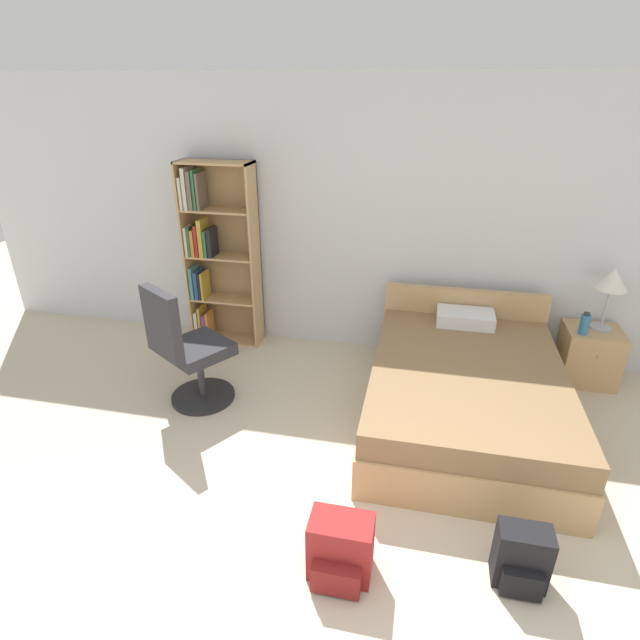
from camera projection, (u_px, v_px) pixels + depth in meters
wall_back at (407, 224)px, 4.66m from camera, size 9.00×0.06×2.60m
bookshelf at (214, 254)px, 5.00m from camera, size 0.72×0.28×1.85m
bed at (464, 390)px, 4.00m from camera, size 1.48×2.05×0.77m
office_chair at (187, 352)px, 4.09m from camera, size 0.69×0.72×1.09m
nightstand at (589, 355)px, 4.53m from camera, size 0.47×0.44×0.52m
table_lamp at (612, 282)px, 4.26m from camera, size 0.26×0.26×0.57m
water_bottle at (585, 324)px, 4.31m from camera, size 0.08×0.08×0.20m
backpack_black at (522, 559)px, 2.69m from camera, size 0.28×0.23×0.37m
backpack_red at (340, 550)px, 2.74m from camera, size 0.35×0.29×0.38m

